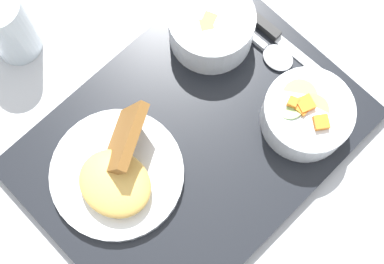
% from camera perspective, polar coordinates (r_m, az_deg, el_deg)
% --- Properties ---
extents(ground_plane, '(4.00, 4.00, 0.00)m').
position_cam_1_polar(ground_plane, '(0.73, -0.00, -1.13)').
color(ground_plane, silver).
extents(serving_tray, '(0.47, 0.37, 0.02)m').
position_cam_1_polar(serving_tray, '(0.72, -0.00, -0.92)').
color(serving_tray, black).
rests_on(serving_tray, ground_plane).
extents(bowl_salad, '(0.12, 0.12, 0.06)m').
position_cam_1_polar(bowl_salad, '(0.71, 12.17, 1.89)').
color(bowl_salad, silver).
rests_on(bowl_salad, serving_tray).
extents(bowl_soup, '(0.12, 0.12, 0.06)m').
position_cam_1_polar(bowl_soup, '(0.74, 2.08, 11.28)').
color(bowl_soup, silver).
rests_on(bowl_soup, serving_tray).
extents(plate_main, '(0.17, 0.17, 0.09)m').
position_cam_1_polar(plate_main, '(0.69, -8.00, -4.29)').
color(plate_main, silver).
rests_on(plate_main, serving_tray).
extents(knife, '(0.05, 0.21, 0.01)m').
position_cam_1_polar(knife, '(0.78, 8.58, 10.41)').
color(knife, silver).
rests_on(knife, serving_tray).
extents(spoon, '(0.05, 0.14, 0.01)m').
position_cam_1_polar(spoon, '(0.76, 7.93, 8.82)').
color(spoon, silver).
rests_on(spoon, serving_tray).
extents(glass_water, '(0.07, 0.07, 0.11)m').
position_cam_1_polar(glass_water, '(0.78, -18.93, 10.38)').
color(glass_water, silver).
rests_on(glass_water, ground_plane).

